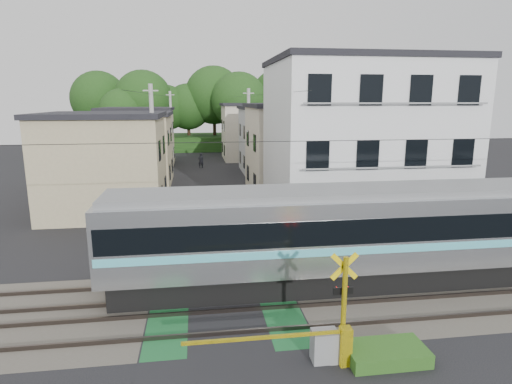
{
  "coord_description": "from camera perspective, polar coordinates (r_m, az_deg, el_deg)",
  "views": [
    {
      "loc": [
        -0.83,
        -13.78,
        7.04
      ],
      "look_at": [
        1.82,
        5.0,
        2.96
      ],
      "focal_mm": 30.0,
      "sensor_mm": 36.0,
      "label": 1
    }
  ],
  "objects": [
    {
      "name": "crossing_signal_near",
      "position": [
        12.42,
        9.64,
        -18.66
      ],
      "size": [
        4.74,
        0.65,
        3.09
      ],
      "color": "yellow",
      "rests_on": "ground"
    },
    {
      "name": "pedestrian",
      "position": [
        45.49,
        -7.37,
        4.16
      ],
      "size": [
        0.65,
        0.49,
        1.6
      ],
      "primitive_type": "imported",
      "rotation": [
        0.0,
        0.0,
        3.34
      ],
      "color": "#272831",
      "rests_on": "ground"
    },
    {
      "name": "ground",
      "position": [
        15.5,
        -4.22,
        -14.9
      ],
      "size": [
        120.0,
        120.0,
        0.0
      ],
      "primitive_type": "plane",
      "color": "black"
    },
    {
      "name": "weed_patches",
      "position": [
        15.53,
        2.48,
        -14.06
      ],
      "size": [
        10.25,
        8.8,
        0.4
      ],
      "color": "#2D5E1E",
      "rests_on": "ground"
    },
    {
      "name": "track_bed",
      "position": [
        15.48,
        -4.22,
        -14.78
      ],
      "size": [
        120.0,
        120.0,
        0.14
      ],
      "color": "#47423A",
      "rests_on": "ground"
    },
    {
      "name": "tree_hill",
      "position": [
        62.44,
        -7.47,
        10.89
      ],
      "size": [
        40.0,
        13.23,
        11.91
      ],
      "color": "#204517",
      "rests_on": "ground"
    },
    {
      "name": "catenary",
      "position": [
        15.77,
        17.85,
        -0.69
      ],
      "size": [
        60.0,
        5.04,
        7.0
      ],
      "color": "#2D2D33",
      "rests_on": "ground"
    },
    {
      "name": "apartment_block",
      "position": [
        25.19,
        13.84,
        6.37
      ],
      "size": [
        10.2,
        8.36,
        9.3
      ],
      "color": "white",
      "rests_on": "ground"
    },
    {
      "name": "houses_row",
      "position": [
        39.9,
        -6.49,
        6.61
      ],
      "size": [
        22.07,
        31.35,
        6.8
      ],
      "color": "tan",
      "rests_on": "ground"
    },
    {
      "name": "crossing_signal_far",
      "position": [
        18.63,
        -13.07,
        -8.04
      ],
      "size": [
        4.74,
        0.65,
        3.09
      ],
      "color": "yellow",
      "rests_on": "ground"
    },
    {
      "name": "utility_poles",
      "position": [
        36.91,
        -8.42,
        7.42
      ],
      "size": [
        7.9,
        42.0,
        8.0
      ],
      "color": "#A5A5A0",
      "rests_on": "ground"
    }
  ]
}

